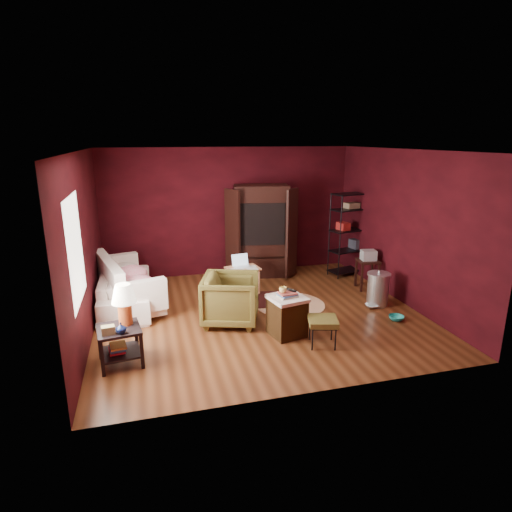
{
  "coord_description": "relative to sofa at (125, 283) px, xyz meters",
  "views": [
    {
      "loc": [
        -1.85,
        -6.74,
        3.01
      ],
      "look_at": [
        0.0,
        0.2,
        1.0
      ],
      "focal_mm": 30.0,
      "sensor_mm": 36.0,
      "label": 1
    }
  ],
  "objects": [
    {
      "name": "room",
      "position": [
        2.22,
        -1.02,
        0.98
      ],
      "size": [
        5.54,
        5.04,
        2.84
      ],
      "color": "brown",
      "rests_on": "ground"
    },
    {
      "name": "sofa",
      "position": [
        0.0,
        0.0,
        0.0
      ],
      "size": [
        0.66,
        2.18,
        0.85
      ],
      "primitive_type": "imported",
      "rotation": [
        0.0,
        0.0,
        1.56
      ],
      "color": "white",
      "rests_on": "ground"
    },
    {
      "name": "armchair",
      "position": [
        1.71,
        -1.24,
        0.03
      ],
      "size": [
        1.06,
        1.1,
        0.91
      ],
      "primitive_type": "imported",
      "rotation": [
        0.0,
        0.0,
        1.26
      ],
      "color": "black",
      "rests_on": "ground"
    },
    {
      "name": "pet_bowl_steel",
      "position": [
        4.32,
        -1.28,
        -0.31
      ],
      "size": [
        0.24,
        0.08,
        0.23
      ],
      "primitive_type": "imported",
      "rotation": [
        0.0,
        0.0,
        -0.11
      ],
      "color": "silver",
      "rests_on": "ground"
    },
    {
      "name": "pet_bowl_turquoise",
      "position": [
        4.44,
        -1.89,
        -0.3
      ],
      "size": [
        0.27,
        0.17,
        0.25
      ],
      "primitive_type": "imported",
      "rotation": [
        0.0,
        0.0,
        -0.4
      ],
      "color": "#29C1B9",
      "rests_on": "ground"
    },
    {
      "name": "vase",
      "position": [
        0.02,
        -2.35,
        0.18
      ],
      "size": [
        0.17,
        0.17,
        0.14
      ],
      "primitive_type": "imported",
      "rotation": [
        0.0,
        0.0,
        0.22
      ],
      "color": "#0B1338",
      "rests_on": "side_table"
    },
    {
      "name": "mug",
      "position": [
        2.39,
        -1.92,
        0.34
      ],
      "size": [
        0.13,
        0.11,
        0.12
      ],
      "primitive_type": "imported",
      "rotation": [
        0.0,
        0.0,
        -0.18
      ],
      "color": "#FFE37C",
      "rests_on": "hamper"
    },
    {
      "name": "side_table",
      "position": [
        0.03,
        -2.12,
        0.24
      ],
      "size": [
        0.63,
        0.63,
        1.11
      ],
      "rotation": [
        0.0,
        0.0,
        0.14
      ],
      "color": "black",
      "rests_on": "ground"
    },
    {
      "name": "sofa_cushions",
      "position": [
        0.02,
        -0.06,
        -0.01
      ],
      "size": [
        1.28,
        2.15,
        0.85
      ],
      "rotation": [
        0.0,
        0.0,
        0.25
      ],
      "color": "white",
      "rests_on": "sofa"
    },
    {
      "name": "hamper",
      "position": [
        2.46,
        -1.92,
        -0.09
      ],
      "size": [
        0.62,
        0.62,
        0.73
      ],
      "rotation": [
        0.0,
        0.0,
        0.21
      ],
      "color": "#3B210D",
      "rests_on": "ground"
    },
    {
      "name": "footstool",
      "position": [
        2.86,
        -2.39,
        -0.05
      ],
      "size": [
        0.51,
        0.51,
        0.43
      ],
      "rotation": [
        0.0,
        0.0,
        -0.27
      ],
      "color": "black",
      "rests_on": "ground"
    },
    {
      "name": "rug_round",
      "position": [
        2.92,
        -0.77,
        -0.42
      ],
      "size": [
        1.35,
        1.35,
        0.01
      ],
      "rotation": [
        0.0,
        0.0,
        0.05
      ],
      "color": "#F4EBCC",
      "rests_on": "ground"
    },
    {
      "name": "rug_oriental",
      "position": [
        2.42,
        -0.4,
        -0.41
      ],
      "size": [
        1.36,
        1.0,
        0.01
      ],
      "rotation": [
        0.0,
        0.0,
        -0.13
      ],
      "color": "#4E1614",
      "rests_on": "ground"
    },
    {
      "name": "laptop_desk",
      "position": [
        2.21,
        0.05,
        0.06
      ],
      "size": [
        0.69,
        0.57,
        0.78
      ],
      "rotation": [
        0.0,
        0.0,
        0.16
      ],
      "color": "#FFA474",
      "rests_on": "ground"
    },
    {
      "name": "tv_armoire",
      "position": [
        2.88,
        1.1,
        0.62
      ],
      "size": [
        1.56,
        1.01,
        2.01
      ],
      "rotation": [
        0.0,
        0.0,
        -0.18
      ],
      "color": "black",
      "rests_on": "ground"
    },
    {
      "name": "wire_shelving",
      "position": [
        4.82,
        0.66,
        0.59
      ],
      "size": [
        0.97,
        0.59,
        1.84
      ],
      "rotation": [
        0.0,
        0.0,
        0.23
      ],
      "color": "black",
      "rests_on": "ground"
    },
    {
      "name": "small_stand",
      "position": [
        4.73,
        -0.33,
        0.18
      ],
      "size": [
        0.46,
        0.46,
        0.81
      ],
      "rotation": [
        0.0,
        0.0,
        -0.15
      ],
      "color": "black",
      "rests_on": "ground"
    },
    {
      "name": "trash_can",
      "position": [
        4.48,
        -1.18,
        -0.11
      ],
      "size": [
        0.56,
        0.56,
        0.66
      ],
      "rotation": [
        0.0,
        0.0,
        0.4
      ],
      "color": "silver",
      "rests_on": "ground"
    }
  ]
}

